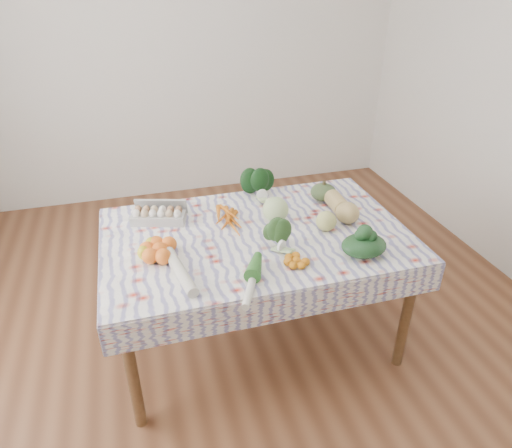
{
  "coord_description": "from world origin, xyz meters",
  "views": [
    {
      "loc": [
        -0.59,
        -2.06,
        2.06
      ],
      "look_at": [
        0.0,
        0.0,
        0.82
      ],
      "focal_mm": 32.0,
      "sensor_mm": 36.0,
      "label": 1
    }
  ],
  "objects_px": {
    "dining_table": "(256,246)",
    "egg_carton": "(158,216)",
    "grapefruit": "(326,221)",
    "butternut_squash": "(342,205)",
    "cabbage": "(276,210)",
    "kabocha_squash": "(323,192)"
  },
  "relations": [
    {
      "from": "dining_table",
      "to": "egg_carton",
      "type": "distance_m",
      "value": 0.58
    },
    {
      "from": "egg_carton",
      "to": "grapefruit",
      "type": "bearing_deg",
      "value": -4.18
    },
    {
      "from": "grapefruit",
      "to": "butternut_squash",
      "type": "bearing_deg",
      "value": 39.82
    },
    {
      "from": "dining_table",
      "to": "cabbage",
      "type": "distance_m",
      "value": 0.24
    },
    {
      "from": "egg_carton",
      "to": "grapefruit",
      "type": "relative_size",
      "value": 2.66
    },
    {
      "from": "kabocha_squash",
      "to": "dining_table",
      "type": "bearing_deg",
      "value": -151.76
    },
    {
      "from": "kabocha_squash",
      "to": "cabbage",
      "type": "height_order",
      "value": "cabbage"
    },
    {
      "from": "egg_carton",
      "to": "kabocha_squash",
      "type": "relative_size",
      "value": 1.89
    },
    {
      "from": "egg_carton",
      "to": "kabocha_squash",
      "type": "distance_m",
      "value": 1.02
    },
    {
      "from": "dining_table",
      "to": "butternut_squash",
      "type": "bearing_deg",
      "value": 5.78
    },
    {
      "from": "grapefruit",
      "to": "cabbage",
      "type": "bearing_deg",
      "value": 144.0
    },
    {
      "from": "kabocha_squash",
      "to": "grapefruit",
      "type": "height_order",
      "value": "grapefruit"
    },
    {
      "from": "dining_table",
      "to": "grapefruit",
      "type": "relative_size",
      "value": 14.12
    },
    {
      "from": "butternut_squash",
      "to": "grapefruit",
      "type": "bearing_deg",
      "value": -138.46
    },
    {
      "from": "cabbage",
      "to": "grapefruit",
      "type": "xyz_separation_m",
      "value": [
        0.24,
        -0.17,
        -0.02
      ]
    },
    {
      "from": "dining_table",
      "to": "butternut_squash",
      "type": "xyz_separation_m",
      "value": [
        0.54,
        0.05,
        0.15
      ]
    },
    {
      "from": "egg_carton",
      "to": "butternut_squash",
      "type": "bearing_deg",
      "value": 5.3
    },
    {
      "from": "cabbage",
      "to": "butternut_squash",
      "type": "relative_size",
      "value": 0.51
    },
    {
      "from": "dining_table",
      "to": "grapefruit",
      "type": "xyz_separation_m",
      "value": [
        0.38,
        -0.07,
        0.14
      ]
    },
    {
      "from": "egg_carton",
      "to": "kabocha_squash",
      "type": "height_order",
      "value": "kabocha_squash"
    },
    {
      "from": "butternut_squash",
      "to": "grapefruit",
      "type": "height_order",
      "value": "butternut_squash"
    },
    {
      "from": "cabbage",
      "to": "egg_carton",
      "type": "bearing_deg",
      "value": 165.43
    }
  ]
}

